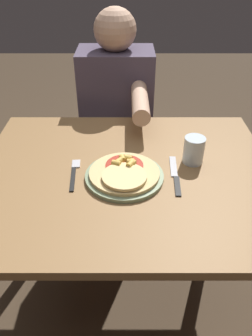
# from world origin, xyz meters

# --- Properties ---
(ground_plane) EXTENTS (8.00, 8.00, 0.00)m
(ground_plane) POSITION_xyz_m (0.00, 0.00, 0.00)
(ground_plane) COLOR #423323
(dining_table) EXTENTS (1.02, 0.82, 0.76)m
(dining_table) POSITION_xyz_m (0.00, 0.00, 0.63)
(dining_table) COLOR olive
(dining_table) RESTS_ON ground_plane
(plate) EXTENTS (0.26, 0.26, 0.01)m
(plate) POSITION_xyz_m (-0.01, -0.03, 0.77)
(plate) COLOR gray
(plate) RESTS_ON dining_table
(pizza) EXTENTS (0.23, 0.23, 0.04)m
(pizza) POSITION_xyz_m (-0.01, -0.04, 0.79)
(pizza) COLOR #DBBC7A
(pizza) RESTS_ON plate
(fork) EXTENTS (0.03, 0.18, 0.00)m
(fork) POSITION_xyz_m (-0.18, -0.01, 0.76)
(fork) COLOR black
(fork) RESTS_ON dining_table
(knife) EXTENTS (0.03, 0.22, 0.00)m
(knife) POSITION_xyz_m (0.16, -0.02, 0.76)
(knife) COLOR black
(knife) RESTS_ON dining_table
(drinking_glass) EXTENTS (0.07, 0.07, 0.10)m
(drinking_glass) POSITION_xyz_m (0.24, 0.06, 0.81)
(drinking_glass) COLOR silver
(drinking_glass) RESTS_ON dining_table
(person_diner) EXTENTS (0.35, 0.52, 1.18)m
(person_diner) POSITION_xyz_m (-0.05, 0.61, 0.68)
(person_diner) COLOR #2D2D38
(person_diner) RESTS_ON ground_plane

